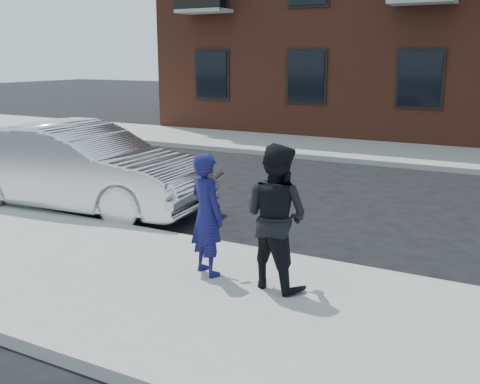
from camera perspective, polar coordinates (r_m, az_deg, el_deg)
The scene contains 8 objects.
ground at distance 7.14m, azimuth -5.27°, elevation -10.24°, with size 100.00×100.00×0.00m, color black.
near_sidewalk at distance 6.92m, azimuth -6.45°, elevation -10.39°, with size 50.00×3.50×0.15m, color gray.
near_curb at distance 8.35m, azimuth 0.65°, elevation -6.02°, with size 50.00×0.10×0.15m, color #999691.
far_sidewalk at distance 17.28m, azimuth 15.87°, elevation 3.76°, with size 50.00×3.50×0.15m, color gray.
far_curb at distance 15.55m, azimuth 14.38°, elevation 2.81°, with size 50.00×0.10×0.15m, color #999691.
silver_sedan at distance 11.05m, azimuth -16.06°, elevation 2.42°, with size 1.77×5.07×1.67m, color silver.
man_hoodie at distance 7.10m, azimuth -3.40°, elevation -2.28°, with size 0.68×0.58×1.58m.
man_peacoat at distance 6.68m, azimuth 3.67°, elevation -2.50°, with size 0.98×0.84×1.76m.
Camera 1 is at (3.66, -5.40, 2.88)m, focal length 42.00 mm.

